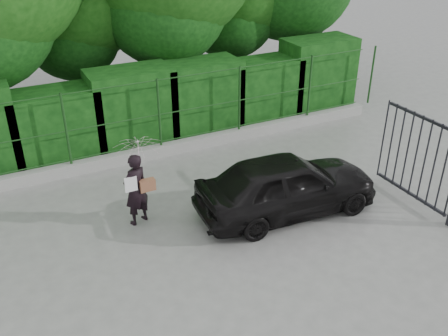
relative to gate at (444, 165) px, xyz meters
name	(u,v)px	position (x,y,z in m)	size (l,w,h in m)	color
ground	(225,255)	(-4.60, 0.72, -1.19)	(80.00, 80.00, 0.00)	gray
kerb	(147,153)	(-4.60, 5.22, -1.04)	(14.00, 0.25, 0.30)	#9E9E99
fence	(152,114)	(-4.38, 5.22, 0.01)	(14.13, 0.06, 1.80)	#194217
hedge	(132,109)	(-4.62, 6.22, -0.15)	(14.20, 1.20, 2.26)	black
gate	(444,165)	(0.00, 0.00, 0.00)	(0.22, 2.33, 2.36)	#232329
woman	(139,168)	(-5.59, 2.57, 0.03)	(0.99, 1.01, 1.84)	black
car	(287,184)	(-2.76, 1.51, -0.53)	(1.56, 3.88, 1.32)	black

